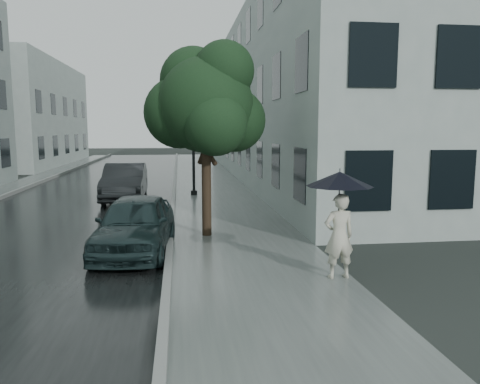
{
  "coord_description": "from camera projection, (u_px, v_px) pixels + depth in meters",
  "views": [
    {
      "loc": [
        -1.31,
        -9.44,
        2.89
      ],
      "look_at": [
        0.18,
        2.04,
        1.3
      ],
      "focal_mm": 35.0,
      "sensor_mm": 36.0,
      "label": 1
    }
  ],
  "objects": [
    {
      "name": "ground",
      "position": [
        244.0,
        266.0,
        9.83
      ],
      "size": [
        120.0,
        120.0,
        0.0
      ],
      "primitive_type": "plane",
      "color": "black",
      "rests_on": "ground"
    },
    {
      "name": "sidewalk",
      "position": [
        214.0,
        191.0,
        21.65
      ],
      "size": [
        3.5,
        60.0,
        0.01
      ],
      "primitive_type": "cube",
      "color": "slate",
      "rests_on": "ground"
    },
    {
      "name": "kerb_near",
      "position": [
        174.0,
        190.0,
        21.41
      ],
      "size": [
        0.15,
        60.0,
        0.15
      ],
      "primitive_type": "cube",
      "color": "slate",
      "rests_on": "ground"
    },
    {
      "name": "asphalt_road",
      "position": [
        95.0,
        193.0,
        20.97
      ],
      "size": [
        6.85,
        60.0,
        0.0
      ],
      "primitive_type": "cube",
      "color": "black",
      "rests_on": "ground"
    },
    {
      "name": "kerb_far",
      "position": [
        13.0,
        193.0,
        20.52
      ],
      "size": [
        0.15,
        60.0,
        0.15
      ],
      "primitive_type": "cube",
      "color": "slate",
      "rests_on": "ground"
    },
    {
      "name": "building_near",
      "position": [
        288.0,
        102.0,
        29.08
      ],
      "size": [
        7.02,
        36.0,
        9.0
      ],
      "color": "#94A29C",
      "rests_on": "ground"
    },
    {
      "name": "building_far_b",
      "position": [
        20.0,
        114.0,
        37.0
      ],
      "size": [
        7.02,
        18.0,
        8.0
      ],
      "color": "#94A29C",
      "rests_on": "ground"
    },
    {
      "name": "pedestrian",
      "position": [
        339.0,
        236.0,
        8.95
      ],
      "size": [
        0.63,
        0.44,
        1.65
      ],
      "primitive_type": "imported",
      "rotation": [
        0.0,
        0.0,
        3.22
      ],
      "color": "beige",
      "rests_on": "sidewalk"
    },
    {
      "name": "umbrella",
      "position": [
        340.0,
        179.0,
        8.77
      ],
      "size": [
        1.32,
        1.32,
        1.19
      ],
      "rotation": [
        0.0,
        0.0,
        -0.05
      ],
      "color": "black",
      "rests_on": "ground"
    },
    {
      "name": "street_tree",
      "position": [
        205.0,
        104.0,
        12.32
      ],
      "size": [
        3.28,
        2.98,
        5.12
      ],
      "color": "#332619",
      "rests_on": "ground"
    },
    {
      "name": "lamp_post",
      "position": [
        190.0,
        130.0,
        19.9
      ],
      "size": [
        0.84,
        0.36,
        4.85
      ],
      "rotation": [
        0.0,
        0.0,
        0.11
      ],
      "color": "black",
      "rests_on": "ground"
    },
    {
      "name": "car_near",
      "position": [
        135.0,
        224.0,
        10.85
      ],
      "size": [
        1.92,
        4.07,
        1.35
      ],
      "primitive_type": "imported",
      "rotation": [
        0.0,
        0.0,
        -0.09
      ],
      "color": "#18292A",
      "rests_on": "ground"
    },
    {
      "name": "car_far",
      "position": [
        125.0,
        182.0,
        18.85
      ],
      "size": [
        1.6,
        4.46,
        1.46
      ],
      "primitive_type": "imported",
      "rotation": [
        0.0,
        0.0,
        0.01
      ],
      "color": "#26292B",
      "rests_on": "ground"
    }
  ]
}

